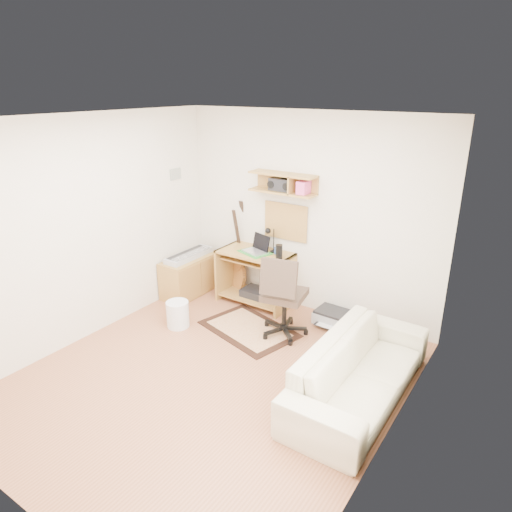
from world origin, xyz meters
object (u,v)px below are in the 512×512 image
Objects in this scene: cabinet at (190,275)px; sofa at (361,361)px; desk at (255,278)px; printer at (333,317)px; task_chair at (285,295)px.

sofa reaches higher than cabinet.
desk is 1.20m from printer.
cabinet is at bearing 159.93° from task_chair.
cabinet reaches higher than printer.
task_chair reaches higher than printer.
task_chair is 1.37m from sofa.
desk is at bearing 134.30° from task_chair.
printer is 1.50m from sofa.
sofa is at bearing -38.58° from task_chair.
desk is 0.96m from task_chair.
desk is 1.00m from cabinet.
sofa reaches higher than printer.
task_chair is at bearing -34.17° from desk.
desk is 1.11× the size of cabinet.
task_chair is (0.78, -0.53, 0.15)m from desk.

